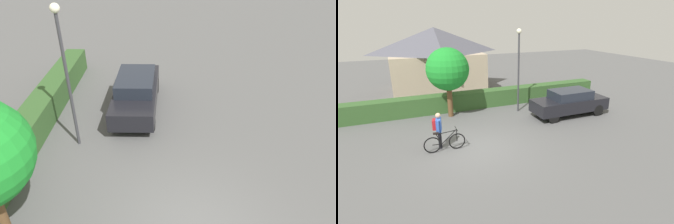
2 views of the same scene
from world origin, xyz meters
The scene contains 8 objects.
ground_plane centered at (0.00, 0.00, 0.00)m, with size 60.00×60.00×0.00m, color #535353.
hedge_row centered at (0.00, 5.36, 0.51)m, with size 20.03×0.90×1.02m, color #305427.
house_distant centered at (0.15, 10.73, 2.37)m, with size 6.81×5.26×4.64m.
parked_car_near centered at (6.01, 1.92, 0.77)m, with size 4.30×1.61×1.47m.
bicycle centered at (-1.28, 0.33, 0.38)m, with size 1.70×0.50×0.93m.
person_rider centered at (-1.45, 0.71, 0.94)m, with size 0.42×0.63×1.56m.
street_lamp centered at (3.66, 3.69, 2.99)m, with size 0.28×0.28×4.70m.
tree_kerbside centered at (-0.20, 4.38, 2.63)m, with size 2.29×2.29×3.80m.
Camera 2 is at (-2.78, -9.61, 5.14)m, focal length 28.01 mm.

